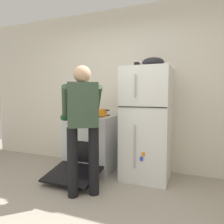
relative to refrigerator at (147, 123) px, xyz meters
The scene contains 8 objects.
kitchen_wall_back 0.76m from the refrigerator, 135.46° to the left, with size 6.00×0.10×2.70m, color silver.
refrigerator is the anchor object (origin of this frame).
stove_range 1.00m from the refrigerator, behind, with size 0.76×1.21×0.91m.
person_cook 1.05m from the refrigerator, 126.33° to the right, with size 0.66×0.71×1.60m.
red_pot 0.78m from the refrigerator, behind, with size 0.35×0.25×0.11m.
coffee_mug 0.89m from the refrigerator, 164.17° to the left, with size 0.11×0.08×0.10m.
pepper_mill 1.25m from the refrigerator, behind, with size 0.05×0.05×0.20m, color brown.
mixing_bowl 0.90m from the refrigerator, ahead, with size 0.32×0.32×0.14m, color black.
Camera 1 is at (1.05, -1.49, 1.25)m, focal length 33.38 mm.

